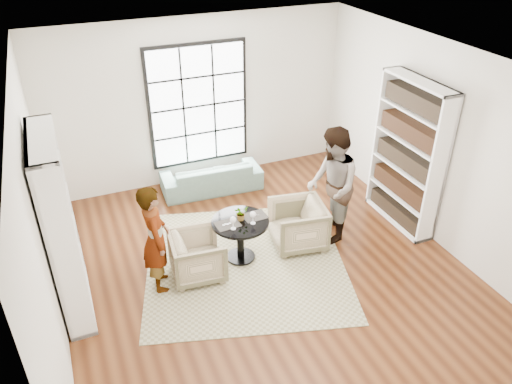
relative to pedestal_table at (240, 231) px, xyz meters
name	(u,v)px	position (x,y,z in m)	size (l,w,h in m)	color
ground	(264,268)	(0.23, -0.34, -0.49)	(6.00, 6.00, 0.00)	#5E3216
room_shell	(249,176)	(0.23, 0.20, 0.77)	(6.00, 6.01, 6.00)	silver
rug	(245,263)	(0.02, -0.14, -0.48)	(2.85, 2.85, 0.01)	tan
pedestal_table	(240,231)	(0.00, 0.00, 0.00)	(0.83, 0.83, 0.67)	black
sofa	(211,176)	(0.24, 2.11, -0.22)	(1.80, 0.70, 0.52)	slate
armchair_left	(198,256)	(-0.69, -0.12, -0.15)	(0.72, 0.74, 0.67)	tan
armchair_right	(298,225)	(0.93, -0.01, -0.13)	(0.77, 0.79, 0.72)	tan
person_left	(156,239)	(-1.24, -0.12, 0.30)	(0.57, 0.38, 1.57)	gray
person_right	(332,186)	(1.48, -0.01, 0.43)	(0.89, 0.70, 1.84)	gray
placemat_left	(228,224)	(-0.20, -0.01, 0.18)	(0.34, 0.26, 0.01)	#272522
placemat_right	(255,216)	(0.24, 0.03, 0.18)	(0.34, 0.26, 0.01)	#272522
cutlery_left	(228,224)	(-0.20, -0.01, 0.19)	(0.14, 0.22, 0.01)	silver
cutlery_right	(255,216)	(0.24, 0.03, 0.19)	(0.14, 0.22, 0.01)	silver
wine_glass_left	(233,220)	(-0.16, -0.14, 0.33)	(0.09, 0.09, 0.20)	silver
wine_glass_right	(253,215)	(0.15, -0.13, 0.32)	(0.09, 0.09, 0.20)	silver
flower_centerpiece	(241,213)	(0.03, 0.03, 0.29)	(0.19, 0.17, 0.22)	gray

